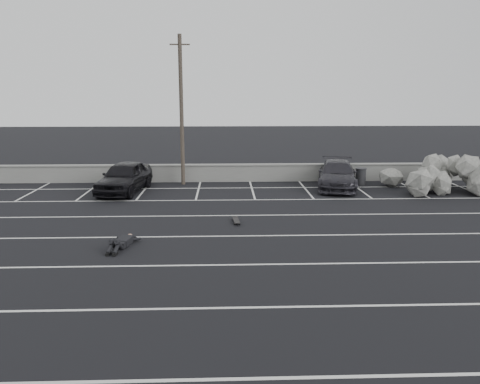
{
  "coord_description": "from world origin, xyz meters",
  "views": [
    {
      "loc": [
        -0.56,
        -13.94,
        5.37
      ],
      "look_at": [
        0.14,
        6.28,
        1.0
      ],
      "focal_mm": 35.0,
      "sensor_mm": 36.0,
      "label": 1
    }
  ],
  "objects_px": {
    "utility_pole": "(181,111)",
    "person": "(125,238)",
    "car_left": "(124,177)",
    "skateboard": "(236,221)",
    "riprap_pile": "(448,181)",
    "trash_bin": "(361,176)",
    "car_right": "(337,175)"
  },
  "relations": [
    {
      "from": "car_left",
      "to": "car_right",
      "type": "height_order",
      "value": "car_left"
    },
    {
      "from": "car_left",
      "to": "skateboard",
      "type": "distance_m",
      "value": 8.66
    },
    {
      "from": "utility_pole",
      "to": "skateboard",
      "type": "distance_m",
      "value": 9.79
    },
    {
      "from": "skateboard",
      "to": "riprap_pile",
      "type": "bearing_deg",
      "value": 21.73
    },
    {
      "from": "car_left",
      "to": "skateboard",
      "type": "height_order",
      "value": "car_left"
    },
    {
      "from": "riprap_pile",
      "to": "utility_pole",
      "type": "bearing_deg",
      "value": 170.01
    },
    {
      "from": "utility_pole",
      "to": "riprap_pile",
      "type": "bearing_deg",
      "value": -9.99
    },
    {
      "from": "utility_pole",
      "to": "person",
      "type": "xyz_separation_m",
      "value": [
        -1.16,
        -11.06,
        -4.05
      ]
    },
    {
      "from": "trash_bin",
      "to": "person",
      "type": "relative_size",
      "value": 0.39
    },
    {
      "from": "riprap_pile",
      "to": "person",
      "type": "xyz_separation_m",
      "value": [
        -15.76,
        -8.49,
        -0.32
      ]
    },
    {
      "from": "car_right",
      "to": "skateboard",
      "type": "bearing_deg",
      "value": -117.36
    },
    {
      "from": "car_right",
      "to": "person",
      "type": "relative_size",
      "value": 2.02
    },
    {
      "from": "person",
      "to": "skateboard",
      "type": "height_order",
      "value": "person"
    },
    {
      "from": "car_left",
      "to": "skateboard",
      "type": "xyz_separation_m",
      "value": [
        5.9,
        -6.3,
        -0.74
      ]
    },
    {
      "from": "trash_bin",
      "to": "skateboard",
      "type": "bearing_deg",
      "value": -133.73
    },
    {
      "from": "riprap_pile",
      "to": "person",
      "type": "bearing_deg",
      "value": -151.69
    },
    {
      "from": "person",
      "to": "car_right",
      "type": "bearing_deg",
      "value": 54.86
    },
    {
      "from": "car_left",
      "to": "person",
      "type": "xyz_separation_m",
      "value": [
        1.83,
        -9.01,
        -0.59
      ]
    },
    {
      "from": "riprap_pile",
      "to": "car_right",
      "type": "bearing_deg",
      "value": 167.38
    },
    {
      "from": "person",
      "to": "skateboard",
      "type": "xyz_separation_m",
      "value": [
        4.07,
        2.71,
        -0.16
      ]
    },
    {
      "from": "utility_pole",
      "to": "car_right",
      "type": "bearing_deg",
      "value": -8.25
    },
    {
      "from": "car_right",
      "to": "utility_pole",
      "type": "relative_size",
      "value": 0.61
    },
    {
      "from": "car_right",
      "to": "trash_bin",
      "type": "height_order",
      "value": "car_right"
    },
    {
      "from": "trash_bin",
      "to": "person",
      "type": "distance_m",
      "value": 15.65
    },
    {
      "from": "trash_bin",
      "to": "car_left",
      "type": "bearing_deg",
      "value": -173.49
    },
    {
      "from": "car_right",
      "to": "utility_pole",
      "type": "height_order",
      "value": "utility_pole"
    },
    {
      "from": "car_right",
      "to": "utility_pole",
      "type": "xyz_separation_m",
      "value": [
        -8.82,
        1.28,
        3.54
      ]
    },
    {
      "from": "person",
      "to": "car_left",
      "type": "bearing_deg",
      "value": 111.91
    },
    {
      "from": "car_right",
      "to": "skateboard",
      "type": "xyz_separation_m",
      "value": [
        -5.91,
        -7.07,
        -0.67
      ]
    },
    {
      "from": "car_left",
      "to": "person",
      "type": "height_order",
      "value": "car_left"
    },
    {
      "from": "car_left",
      "to": "utility_pole",
      "type": "xyz_separation_m",
      "value": [
        2.99,
        2.05,
        3.46
      ]
    },
    {
      "from": "trash_bin",
      "to": "riprap_pile",
      "type": "height_order",
      "value": "riprap_pile"
    }
  ]
}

